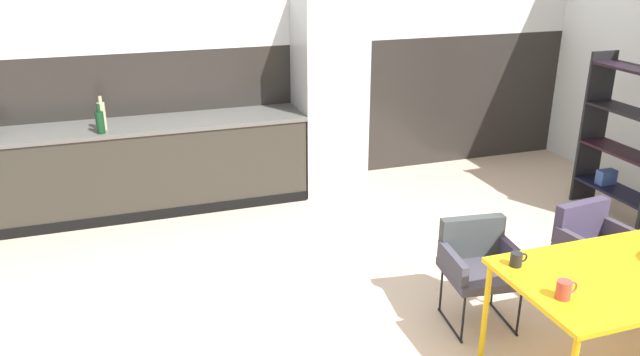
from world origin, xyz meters
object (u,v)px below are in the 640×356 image
(open_shelf_unit, at_px, (628,135))
(armchair_by_stool, at_px, (478,258))
(refrigerator_column, at_px, (329,96))
(armchair_near_window, at_px, (593,240))
(mug_white_ceramic, at_px, (517,259))
(bottle_vinegar_dark, at_px, (102,116))
(bottle_oil_tall, at_px, (100,122))
(mug_wide_latte, at_px, (564,290))

(open_shelf_unit, bearing_deg, armchair_by_stool, -63.94)
(armchair_by_stool, bearing_deg, open_shelf_unit, -146.90)
(refrigerator_column, height_order, armchair_by_stool, refrigerator_column)
(armchair_near_window, distance_m, mug_white_ceramic, 1.20)
(armchair_by_stool, xyz_separation_m, mug_white_ceramic, (-0.13, -0.56, 0.30))
(armchair_by_stool, height_order, bottle_vinegar_dark, bottle_vinegar_dark)
(armchair_by_stool, xyz_separation_m, bottle_oil_tall, (-2.38, 2.48, 0.52))
(bottle_oil_tall, bearing_deg, refrigerator_column, 5.74)
(bottle_vinegar_dark, bearing_deg, open_shelf_unit, -17.85)
(mug_white_ceramic, xyz_separation_m, bottle_oil_tall, (-2.26, 3.04, 0.21))
(armchair_by_stool, distance_m, mug_wide_latte, 1.00)
(refrigerator_column, height_order, armchair_near_window, refrigerator_column)
(armchair_by_stool, height_order, mug_white_ceramic, mug_white_ceramic)
(mug_white_ceramic, relative_size, open_shelf_unit, 0.07)
(mug_white_ceramic, distance_m, bottle_vinegar_dark, 3.87)
(mug_white_ceramic, relative_size, mug_wide_latte, 0.88)
(armchair_by_stool, bearing_deg, armchair_near_window, -175.97)
(armchair_by_stool, distance_m, open_shelf_unit, 2.53)
(bottle_vinegar_dark, relative_size, open_shelf_unit, 0.19)
(bottle_oil_tall, bearing_deg, armchair_by_stool, -46.12)
(mug_wide_latte, relative_size, open_shelf_unit, 0.08)
(armchair_near_window, relative_size, bottle_oil_tall, 2.73)
(mug_wide_latte, xyz_separation_m, bottle_vinegar_dark, (-2.26, 3.53, 0.23))
(refrigerator_column, height_order, open_shelf_unit, refrigerator_column)
(refrigerator_column, height_order, mug_white_ceramic, refrigerator_column)
(refrigerator_column, bearing_deg, mug_white_ceramic, -89.93)
(mug_wide_latte, xyz_separation_m, open_shelf_unit, (2.35, 2.04, 0.03))
(armchair_near_window, bearing_deg, mug_wide_latte, 34.67)
(refrigerator_column, xyz_separation_m, bottle_oil_tall, (-2.25, -0.23, -0.01))
(mug_wide_latte, height_order, bottle_oil_tall, bottle_oil_tall)
(bottle_vinegar_dark, bearing_deg, mug_white_ceramic, -54.62)
(refrigerator_column, bearing_deg, open_shelf_unit, -34.01)
(bottle_vinegar_dark, height_order, bottle_oil_tall, bottle_vinegar_dark)
(armchair_near_window, height_order, open_shelf_unit, open_shelf_unit)
(refrigerator_column, height_order, mug_wide_latte, refrigerator_column)
(mug_white_ceramic, xyz_separation_m, bottle_vinegar_dark, (-2.23, 3.15, 0.24))
(refrigerator_column, xyz_separation_m, bottle_vinegar_dark, (-2.23, -0.12, 0.02))
(armchair_near_window, height_order, bottle_vinegar_dark, bottle_vinegar_dark)
(refrigerator_column, distance_m, bottle_oil_tall, 2.26)
(refrigerator_column, relative_size, bottle_vinegar_dark, 6.36)
(refrigerator_column, relative_size, mug_white_ceramic, 17.80)
(mug_white_ceramic, bearing_deg, mug_wide_latte, -86.14)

